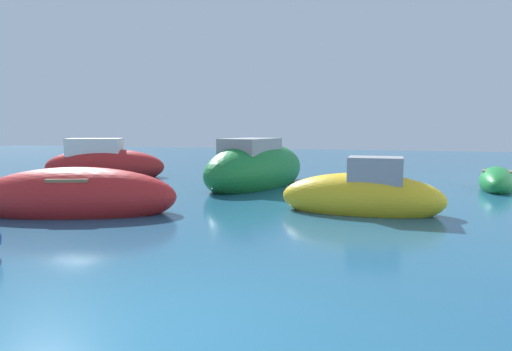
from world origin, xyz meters
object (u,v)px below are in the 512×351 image
(moored_boat_1, at_px, (77,197))
(moored_boat_5, at_px, (363,196))
(moored_boat_0, at_px, (497,181))
(moored_boat_2, at_px, (256,169))
(moored_boat_3, at_px, (104,165))

(moored_boat_1, distance_m, moored_boat_5, 7.36)
(moored_boat_0, xyz_separation_m, moored_boat_2, (-8.51, -1.41, 0.35))
(moored_boat_1, relative_size, moored_boat_2, 0.83)
(moored_boat_2, bearing_deg, moored_boat_0, -66.69)
(moored_boat_2, relative_size, moored_boat_5, 1.53)
(moored_boat_2, height_order, moored_boat_5, moored_boat_2)
(moored_boat_0, height_order, moored_boat_5, moored_boat_5)
(moored_boat_1, relative_size, moored_boat_3, 0.98)
(moored_boat_3, distance_m, moored_boat_5, 12.56)
(moored_boat_2, xyz_separation_m, moored_boat_3, (-7.24, 0.90, -0.09))
(moored_boat_0, bearing_deg, moored_boat_3, -77.83)
(moored_boat_0, height_order, moored_boat_2, moored_boat_2)
(moored_boat_3, bearing_deg, moored_boat_0, -17.07)
(moored_boat_3, height_order, moored_boat_5, moored_boat_3)
(moored_boat_2, bearing_deg, moored_boat_5, -122.88)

